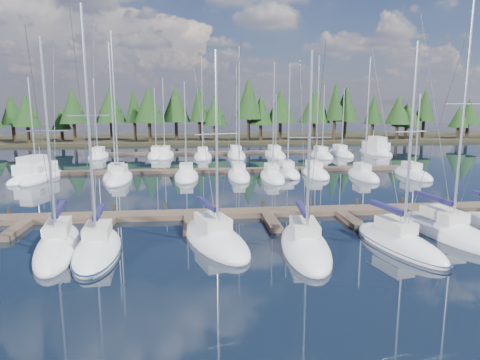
{
  "coord_description": "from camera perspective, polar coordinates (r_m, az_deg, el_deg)",
  "views": [
    {
      "loc": [
        -5.57,
        -14.91,
        8.9
      ],
      "look_at": [
        -1.61,
        22.0,
        2.15
      ],
      "focal_mm": 32.0,
      "sensor_mm": 36.0,
      "label": 1
    }
  ],
  "objects": [
    {
      "name": "motor_yacht_left",
      "position": [
        55.63,
        -25.55,
        0.61
      ],
      "size": [
        5.83,
        9.75,
        4.63
      ],
      "color": "silver",
      "rests_on": "ground"
    },
    {
      "name": "motor_yacht_right",
      "position": [
        79.33,
        17.62,
        3.77
      ],
      "size": [
        4.22,
        10.22,
        4.99
      ],
      "color": "silver",
      "rests_on": "ground"
    },
    {
      "name": "front_sailboat_5",
      "position": [
        32.48,
        25.87,
        -6.12
      ],
      "size": [
        4.24,
        9.8,
        15.99
      ],
      "color": "silver",
      "rests_on": "ground"
    },
    {
      "name": "ground",
      "position": [
        46.12,
        0.92,
        -0.82
      ],
      "size": [
        260.0,
        260.0,
        0.0
      ],
      "primitive_type": "plane",
      "color": "black",
      "rests_on": "ground"
    },
    {
      "name": "front_sailboat_2",
      "position": [
        27.75,
        -3.35,
        -7.82
      ],
      "size": [
        5.48,
        9.38,
        12.74
      ],
      "color": "silver",
      "rests_on": "ground"
    },
    {
      "name": "tree_line",
      "position": [
        95.35,
        -1.95,
        9.47
      ],
      "size": [
        186.53,
        12.1,
        13.84
      ],
      "color": "black",
      "rests_on": "far_shore"
    },
    {
      "name": "front_sailboat_1",
      "position": [
        27.15,
        -18.45,
        -8.72
      ],
      "size": [
        3.3,
        8.32,
        14.88
      ],
      "color": "silver",
      "rests_on": "ground"
    },
    {
      "name": "back_sailboat_rows",
      "position": [
        61.39,
        -1.33,
        2.22
      ],
      "size": [
        47.24,
        32.11,
        17.37
      ],
      "color": "silver",
      "rests_on": "ground"
    },
    {
      "name": "far_shore",
      "position": [
        105.41,
        -3.09,
        5.61
      ],
      "size": [
        220.0,
        30.0,
        0.6
      ],
      "primitive_type": "cube",
      "color": "#2A2717",
      "rests_on": "ground"
    },
    {
      "name": "front_sailboat_4",
      "position": [
        28.64,
        20.38,
        -7.86
      ],
      "size": [
        4.21,
        8.77,
        13.12
      ],
      "color": "silver",
      "rests_on": "ground"
    },
    {
      "name": "front_sailboat_0",
      "position": [
        28.55,
        -23.09,
        -8.1
      ],
      "size": [
        3.83,
        9.25,
        13.28
      ],
      "color": "silver",
      "rests_on": "ground"
    },
    {
      "name": "back_docks",
      "position": [
        65.32,
        -1.18,
        2.65
      ],
      "size": [
        50.0,
        21.8,
        0.4
      ],
      "color": "brown",
      "rests_on": "ground"
    },
    {
      "name": "front_sailboat_3",
      "position": [
        26.72,
        8.67,
        -8.64
      ],
      "size": [
        3.71,
        9.19,
        12.56
      ],
      "color": "silver",
      "rests_on": "ground"
    },
    {
      "name": "main_dock",
      "position": [
        33.88,
        3.55,
        -4.59
      ],
      "size": [
        44.0,
        6.13,
        0.9
      ],
      "color": "brown",
      "rests_on": "ground"
    }
  ]
}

